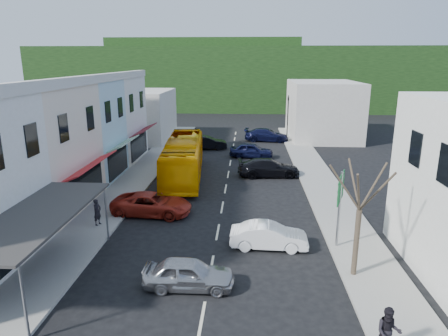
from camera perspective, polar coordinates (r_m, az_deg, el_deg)
ground at (r=23.32m, az=-0.91°, el=-9.12°), size 120.00×120.00×0.00m
sidewalk_left at (r=33.87m, az=-12.35°, el=-1.49°), size 3.00×52.00×0.15m
sidewalk_right at (r=33.13m, az=13.50°, el=-1.94°), size 3.00×52.00×0.15m
shopfront_row at (r=30.29m, az=-24.48°, el=3.17°), size 8.25×30.00×8.00m
distant_block_left at (r=50.52m, az=-12.34°, el=7.35°), size 8.00×10.00×6.00m
distant_block_right at (r=52.39m, az=13.87°, el=8.08°), size 8.00×12.00×7.00m
hillside at (r=86.38m, az=1.45°, el=13.30°), size 80.00×26.00×14.00m
bus at (r=33.46m, az=-5.80°, el=1.20°), size 3.50×11.77×3.10m
car_silver at (r=17.88m, az=-5.06°, el=-14.72°), size 4.40×1.81×1.40m
car_white at (r=21.36m, az=6.43°, el=-9.54°), size 4.46×1.95×1.40m
car_red at (r=25.97m, az=-10.26°, el=-5.10°), size 4.75×2.29×1.40m
car_black_near at (r=34.05m, az=6.39°, el=-0.04°), size 4.66×2.26×1.40m
car_navy_mid at (r=40.48m, az=3.94°, el=2.47°), size 4.54×2.18×1.40m
car_black_far at (r=44.20m, az=-2.51°, el=3.57°), size 4.60×2.36×1.40m
car_navy_far at (r=48.91m, az=6.10°, el=4.64°), size 4.66×2.29×1.40m
pedestrian_left at (r=24.75m, az=-17.66°, el=-5.89°), size 0.57×0.69×1.70m
pedestrian_right at (r=15.11m, az=22.41°, el=-20.82°), size 0.78×0.58×1.70m
direction_sign at (r=21.46m, az=16.11°, el=-5.91°), size 1.43×2.02×4.19m
street_tree at (r=18.50m, az=18.77°, el=-5.71°), size 3.06×3.06×6.52m
traffic_signal at (r=50.34m, az=9.08°, el=7.14°), size 1.21×1.41×5.40m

